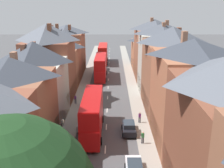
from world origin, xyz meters
TOP-DOWN VIEW (x-y plane):
  - pavement_left at (-5.10, 38.00)m, footprint 2.20×104.00m
  - pavement_right at (5.10, 38.00)m, footprint 2.20×104.00m
  - centre_line_dashes at (0.00, 36.00)m, footprint 0.14×97.80m
  - terrace_row_left at (-10.19, 20.07)m, footprint 8.00×65.71m
  - terrace_row_right at (10.19, 20.53)m, footprint 8.00×70.37m
  - double_decker_bus_lead at (-1.81, 16.12)m, footprint 2.74×10.80m
  - double_decker_bus_mid_street at (-1.81, 42.88)m, footprint 2.74×10.80m
  - double_decker_bus_far_approaching at (-1.81, 59.07)m, footprint 2.74×10.80m
  - car_near_silver at (-3.10, 25.49)m, footprint 1.90×3.87m
  - car_parked_right_a at (-3.10, 17.76)m, footprint 1.90×4.15m
  - car_parked_left_b at (3.10, 16.13)m, footprint 1.90×3.84m
  - pedestrian_near_right at (-4.92, 7.60)m, footprint 0.36×0.22m
  - pedestrian_mid_left at (4.65, 13.22)m, footprint 0.36×0.22m
  - pedestrian_mid_right at (4.86, 19.13)m, footprint 0.36×0.22m
  - pedestrian_far_left at (-5.54, 26.69)m, footprint 0.36×0.22m
  - street_lamp at (-4.25, 8.02)m, footprint 0.20×1.12m

SIDE VIEW (x-z plane):
  - centre_line_dashes at x=0.00m, z-range 0.00..0.01m
  - pavement_left at x=-5.10m, z-range 0.00..0.14m
  - pavement_right at x=5.10m, z-range 0.00..0.14m
  - car_near_silver at x=-3.10m, z-range 0.01..1.60m
  - car_parked_right_a at x=-3.10m, z-range 0.01..1.67m
  - car_parked_left_b at x=3.10m, z-range 0.00..1.69m
  - pedestrian_near_right at x=-4.92m, z-range 0.23..1.84m
  - pedestrian_mid_left at x=4.65m, z-range 0.23..1.84m
  - pedestrian_mid_right at x=4.86m, z-range 0.23..1.84m
  - pedestrian_far_left at x=-5.54m, z-range 0.23..1.84m
  - double_decker_bus_lead at x=-1.81m, z-range 0.17..5.47m
  - double_decker_bus_mid_street at x=-1.81m, z-range 0.17..5.47m
  - double_decker_bus_far_approaching at x=-1.81m, z-range 0.17..5.47m
  - street_lamp at x=-4.25m, z-range 0.49..5.99m
  - terrace_row_left at x=-10.19m, z-range -0.93..12.78m
  - terrace_row_right at x=10.19m, z-range -0.70..13.81m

